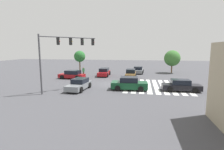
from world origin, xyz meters
TOP-DOWN VIEW (x-y plane):
  - ground_plane at (0.00, 0.00)m, footprint 110.39×110.39m
  - crosswalk_markings at (0.00, -6.12)m, footprint 9.52×8.20m
  - traffic_signal_mast at (-4.94, 4.94)m, footprint 5.04×5.04m
  - car_0 at (-2.83, -2.68)m, footprint 2.32×4.52m
  - car_1 at (3.62, 7.54)m, footprint 2.18×4.49m
  - car_2 at (-3.91, 3.48)m, footprint 4.52×2.26m
  - car_3 at (12.11, -3.43)m, footprint 4.27×2.21m
  - car_4 at (7.67, 2.85)m, footprint 4.83×2.21m
  - car_5 at (6.18, -2.26)m, footprint 4.73×2.02m
  - car_6 at (-2.49, -8.87)m, footprint 1.94×4.49m
  - pedestrian at (6.94, 6.65)m, footprint 0.41×0.41m
  - tree_corner_a at (13.98, -10.36)m, footprint 3.31×3.31m
  - tree_corner_b at (11.87, 9.15)m, footprint 2.42×2.42m

SIDE VIEW (x-z plane):
  - ground_plane at x=0.00m, z-range 0.00..0.00m
  - crosswalk_markings at x=0.00m, z-range 0.00..0.01m
  - car_6 at x=-2.49m, z-range -0.05..1.35m
  - car_2 at x=-3.91m, z-range -0.04..1.35m
  - car_3 at x=12.11m, z-range -0.05..1.39m
  - car_1 at x=3.62m, z-range -0.03..1.40m
  - car_4 at x=7.67m, z-range -0.04..1.42m
  - car_5 at x=6.18m, z-range -0.07..1.49m
  - car_0 at x=-2.83m, z-range -0.06..1.54m
  - pedestrian at x=6.94m, z-range 0.09..1.73m
  - tree_corner_a at x=13.98m, z-range 0.72..5.48m
  - tree_corner_b at x=11.87m, z-range 1.09..5.74m
  - traffic_signal_mast at x=-4.94m, z-range 1.74..8.37m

